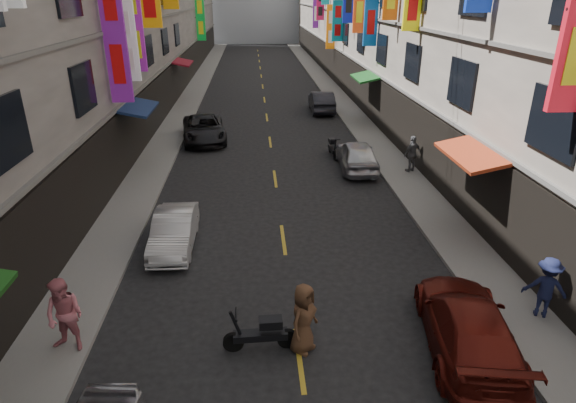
{
  "coord_description": "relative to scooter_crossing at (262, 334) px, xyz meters",
  "views": [
    {
      "loc": [
        -0.91,
        3.16,
        7.91
      ],
      "look_at": [
        -0.37,
        10.56,
        4.69
      ],
      "focal_mm": 30.0,
      "sensor_mm": 36.0,
      "label": 1
    }
  ],
  "objects": [
    {
      "name": "sidewalk_left",
      "position": [
        -5.13,
        29.56,
        -0.38
      ],
      "size": [
        2.0,
        90.0,
        0.12
      ],
      "primitive_type": "cube",
      "color": "slate",
      "rests_on": "ground"
    },
    {
      "name": "sidewalk_right",
      "position": [
        6.87,
        29.56,
        -0.38
      ],
      "size": [
        2.0,
        90.0,
        0.12
      ],
      "primitive_type": "cube",
      "color": "slate",
      "rests_on": "ground"
    },
    {
      "name": "street_awnings",
      "position": [
        -0.39,
        13.56,
        2.56
      ],
      "size": [
        13.99,
        35.2,
        0.41
      ],
      "color": "#174D14",
      "rests_on": "ground"
    },
    {
      "name": "lane_markings",
      "position": [
        0.87,
        26.56,
        -0.44
      ],
      "size": [
        0.12,
        80.2,
        0.01
      ],
      "color": "gold",
      "rests_on": "ground"
    },
    {
      "name": "scooter_crossing",
      "position": [
        0.0,
        0.0,
        0.0
      ],
      "size": [
        1.8,
        0.5,
        1.14
      ],
      "rotation": [
        0.0,
        0.0,
        1.6
      ],
      "color": "black",
      "rests_on": "ground"
    },
    {
      "name": "scooter_far_right",
      "position": [
        4.06,
        14.73,
        0.0
      ],
      "size": [
        0.5,
        1.8,
        1.14
      ],
      "rotation": [
        0.0,
        0.0,
        3.18
      ],
      "color": "black",
      "rests_on": "ground"
    },
    {
      "name": "car_left_mid",
      "position": [
        -2.81,
        5.3,
        0.17
      ],
      "size": [
        1.29,
        3.69,
        1.22
      ],
      "primitive_type": "imported",
      "rotation": [
        0.0,
        0.0,
        -0.0
      ],
      "color": "silver",
      "rests_on": "ground"
    },
    {
      "name": "car_left_far",
      "position": [
        -2.93,
        18.09,
        0.26
      ],
      "size": [
        2.99,
        5.32,
        1.41
      ],
      "primitive_type": "imported",
      "rotation": [
        0.0,
        0.0,
        0.13
      ],
      "color": "black",
      "rests_on": "ground"
    },
    {
      "name": "car_right_near",
      "position": [
        4.87,
        -0.37,
        0.24
      ],
      "size": [
        2.67,
        4.96,
        1.37
      ],
      "primitive_type": "imported",
      "rotation": [
        0.0,
        0.0,
        2.97
      ],
      "color": "#5D1610",
      "rests_on": "ground"
    },
    {
      "name": "car_right_mid",
      "position": [
        4.87,
        12.61,
        0.28
      ],
      "size": [
        1.83,
        4.26,
        1.44
      ],
      "primitive_type": "imported",
      "rotation": [
        0.0,
        0.0,
        3.11
      ],
      "color": "silver",
      "rests_on": "ground"
    },
    {
      "name": "car_right_far",
      "position": [
        4.87,
        25.05,
        0.29
      ],
      "size": [
        1.64,
        4.47,
        1.46
      ],
      "primitive_type": "imported",
      "rotation": [
        0.0,
        0.0,
        3.12
      ],
      "color": "#26262E",
      "rests_on": "ground"
    },
    {
      "name": "pedestrian_lfar",
      "position": [
        -4.53,
        0.2,
        0.62
      ],
      "size": [
        1.05,
        0.86,
        1.89
      ],
      "primitive_type": "imported",
      "rotation": [
        0.0,
        0.0,
        -0.27
      ],
      "color": "#CD6C77",
      "rests_on": "sidewalk_left"
    },
    {
      "name": "pedestrian_rnear",
      "position": [
        7.34,
        0.66,
        0.52
      ],
      "size": [
        1.22,
        1.0,
        1.68
      ],
      "primitive_type": "imported",
      "rotation": [
        0.0,
        0.0,
        2.66
      ],
      "color": "#151A3C",
      "rests_on": "sidewalk_right"
    },
    {
      "name": "pedestrian_rfar",
      "position": [
        7.33,
        11.8,
        0.55
      ],
      "size": [
        1.17,
        0.99,
        1.73
      ],
      "primitive_type": "imported",
      "rotation": [
        0.0,
        0.0,
        3.63
      ],
      "color": "#5C5C5E",
      "rests_on": "sidewalk_right"
    },
    {
      "name": "pedestrian_crossing",
      "position": [
        0.99,
        -0.08,
        0.46
      ],
      "size": [
        1.01,
        1.06,
        1.8
      ],
      "primitive_type": "imported",
      "rotation": [
        0.0,
        0.0,
        0.91
      ],
      "color": "#513320",
      "rests_on": "ground"
    }
  ]
}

